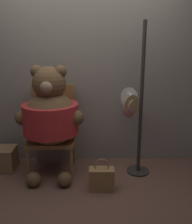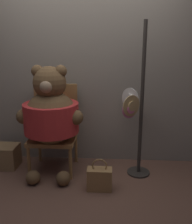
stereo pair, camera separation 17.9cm
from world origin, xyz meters
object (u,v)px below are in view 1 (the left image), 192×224
object	(u,v)px
hat_display_rack	(135,114)
handbag_on_ground	(102,178)
chair	(53,127)
teddy_bear	(51,115)

from	to	relation	value
hat_display_rack	handbag_on_ground	size ratio (longest dim) A/B	4.92
hat_display_rack	chair	bearing A→B (deg)	172.27
teddy_bear	handbag_on_ground	bearing A→B (deg)	-30.04
chair	hat_display_rack	distance (m)	1.05
teddy_bear	hat_display_rack	world-z (taller)	hat_display_rack
chair	teddy_bear	size ratio (longest dim) A/B	0.80
hat_display_rack	teddy_bear	bearing A→B (deg)	-177.10
hat_display_rack	handbag_on_ground	world-z (taller)	hat_display_rack
hat_display_rack	handbag_on_ground	distance (m)	0.85
teddy_bear	hat_display_rack	xyz separation A→B (m)	(1.01, 0.05, -0.01)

